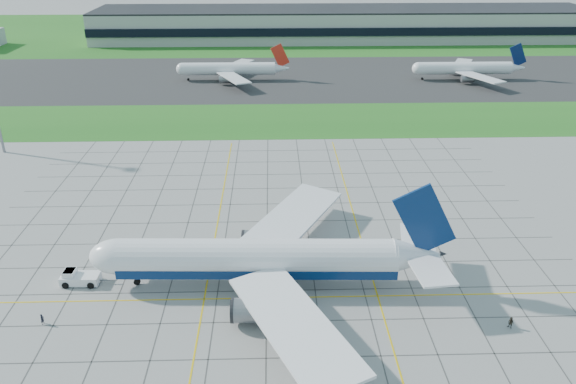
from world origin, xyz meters
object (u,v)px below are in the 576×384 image
object	(u,v)px
distant_jet_1	(230,69)
distant_jet_2	(466,68)
airliner	(260,259)
pushback_tug	(79,278)
crew_near	(42,319)
crew_far	(511,323)

from	to	relation	value
distant_jet_1	distant_jet_2	world-z (taller)	same
airliner	distant_jet_2	world-z (taller)	airliner
pushback_tug	crew_near	bearing A→B (deg)	-99.87
airliner	pushback_tug	size ratio (longest dim) A/B	6.50
distant_jet_1	crew_near	bearing A→B (deg)	-97.25
pushback_tug	distant_jet_2	size ratio (longest dim) A/B	0.22
distant_jet_1	airliner	bearing A→B (deg)	-84.41
crew_near	crew_far	distance (m)	69.97
crew_near	distant_jet_1	xyz separation A→B (m)	(18.90, 148.54, 3.61)
pushback_tug	airliner	bearing A→B (deg)	-0.58
distant_jet_1	distant_jet_2	xyz separation A→B (m)	(91.73, -1.68, 0.00)
airliner	crew_far	bearing A→B (deg)	-16.24
airliner	pushback_tug	world-z (taller)	airliner
crew_near	distant_jet_2	size ratio (longest dim) A/B	0.04
airliner	pushback_tug	xyz separation A→B (m)	(-30.33, 1.34, -3.97)
pushback_tug	distant_jet_2	distance (m)	174.18
pushback_tug	crew_near	world-z (taller)	pushback_tug
airliner	distant_jet_2	xyz separation A→B (m)	(78.09, 137.62, -0.62)
pushback_tug	distant_jet_1	distance (m)	139.01
airliner	pushback_tug	bearing A→B (deg)	179.42
crew_far	distant_jet_1	xyz separation A→B (m)	(-51.00, 151.58, 3.56)
distant_jet_1	distant_jet_2	distance (m)	91.75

